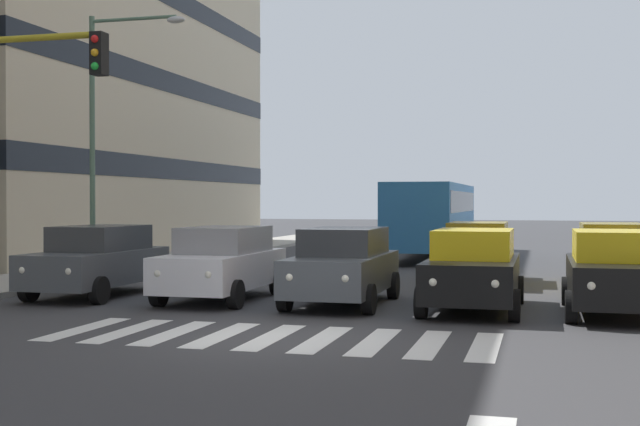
{
  "coord_description": "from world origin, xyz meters",
  "views": [
    {
      "loc": [
        -4.47,
        13.57,
        2.33
      ],
      "look_at": [
        1.14,
        -7.51,
        2.02
      ],
      "focal_mm": 46.98,
      "sensor_mm": 36.0,
      "label": 1
    }
  ],
  "objects_px": {
    "car_row2_0": "(612,254)",
    "car_1": "(473,269)",
    "bus_behind_traffic": "(432,213)",
    "car_4": "(97,260)",
    "car_0": "(615,272)",
    "car_row2_1": "(478,252)",
    "street_lamp_right": "(107,117)",
    "car_2": "(343,265)",
    "car_3": "(222,262)"
  },
  "relations": [
    {
      "from": "car_1",
      "to": "car_2",
      "type": "distance_m",
      "value": 2.92
    },
    {
      "from": "car_row2_1",
      "to": "car_row2_0",
      "type": "bearing_deg",
      "value": 177.03
    },
    {
      "from": "car_1",
      "to": "car_3",
      "type": "bearing_deg",
      "value": -3.88
    },
    {
      "from": "car_0",
      "to": "street_lamp_right",
      "type": "xyz_separation_m",
      "value": [
        13.97,
        -4.38,
        3.94
      ]
    },
    {
      "from": "car_row2_0",
      "to": "street_lamp_right",
      "type": "relative_size",
      "value": 0.58
    },
    {
      "from": "car_row2_0",
      "to": "car_1",
      "type": "bearing_deg",
      "value": 61.65
    },
    {
      "from": "car_3",
      "to": "bus_behind_traffic",
      "type": "relative_size",
      "value": 0.42
    },
    {
      "from": "car_3",
      "to": "street_lamp_right",
      "type": "distance_m",
      "value": 7.72
    },
    {
      "from": "car_2",
      "to": "car_row2_0",
      "type": "relative_size",
      "value": 1.0
    },
    {
      "from": "car_4",
      "to": "street_lamp_right",
      "type": "bearing_deg",
      "value": -63.7
    },
    {
      "from": "car_1",
      "to": "car_4",
      "type": "relative_size",
      "value": 1.0
    },
    {
      "from": "car_row2_1",
      "to": "street_lamp_right",
      "type": "height_order",
      "value": "street_lamp_right"
    },
    {
      "from": "car_row2_0",
      "to": "street_lamp_right",
      "type": "xyz_separation_m",
      "value": [
        14.36,
        1.57,
        3.94
      ]
    },
    {
      "from": "car_0",
      "to": "car_1",
      "type": "bearing_deg",
      "value": 1.07
    },
    {
      "from": "car_row2_1",
      "to": "bus_behind_traffic",
      "type": "relative_size",
      "value": 0.42
    },
    {
      "from": "bus_behind_traffic",
      "to": "car_4",
      "type": "bearing_deg",
      "value": 68.4
    },
    {
      "from": "car_2",
      "to": "car_3",
      "type": "relative_size",
      "value": 1.0
    },
    {
      "from": "car_1",
      "to": "car_3",
      "type": "distance_m",
      "value": 5.87
    },
    {
      "from": "car_0",
      "to": "car_3",
      "type": "bearing_deg",
      "value": -2.27
    },
    {
      "from": "car_4",
      "to": "car_3",
      "type": "bearing_deg",
      "value": -179.7
    },
    {
      "from": "car_1",
      "to": "car_3",
      "type": "xyz_separation_m",
      "value": [
        5.86,
        -0.4,
        0.0
      ]
    },
    {
      "from": "car_0",
      "to": "car_row2_1",
      "type": "xyz_separation_m",
      "value": [
        3.21,
        -6.14,
        0.0
      ]
    },
    {
      "from": "car_1",
      "to": "street_lamp_right",
      "type": "relative_size",
      "value": 0.58
    },
    {
      "from": "car_0",
      "to": "car_row2_1",
      "type": "bearing_deg",
      "value": -62.38
    },
    {
      "from": "car_1",
      "to": "car_row2_1",
      "type": "distance_m",
      "value": 6.21
    },
    {
      "from": "car_0",
      "to": "car_2",
      "type": "height_order",
      "value": "same"
    },
    {
      "from": "car_3",
      "to": "car_row2_0",
      "type": "distance_m",
      "value": 10.69
    },
    {
      "from": "car_4",
      "to": "bus_behind_traffic",
      "type": "bearing_deg",
      "value": -111.6
    },
    {
      "from": "car_3",
      "to": "car_row2_1",
      "type": "distance_m",
      "value": 7.99
    },
    {
      "from": "car_row2_0",
      "to": "car_row2_1",
      "type": "relative_size",
      "value": 1.0
    },
    {
      "from": "bus_behind_traffic",
      "to": "car_row2_1",
      "type": "bearing_deg",
      "value": 104.47
    },
    {
      "from": "car_row2_1",
      "to": "bus_behind_traffic",
      "type": "distance_m",
      "value": 10.23
    },
    {
      "from": "car_2",
      "to": "street_lamp_right",
      "type": "relative_size",
      "value": 0.58
    },
    {
      "from": "car_1",
      "to": "bus_behind_traffic",
      "type": "bearing_deg",
      "value": -79.72
    },
    {
      "from": "car_1",
      "to": "car_row2_0",
      "type": "distance_m",
      "value": 6.83
    },
    {
      "from": "car_0",
      "to": "street_lamp_right",
      "type": "height_order",
      "value": "street_lamp_right"
    },
    {
      "from": "car_2",
      "to": "bus_behind_traffic",
      "type": "xyz_separation_m",
      "value": [
        0.0,
        -15.78,
        0.97
      ]
    },
    {
      "from": "car_3",
      "to": "car_4",
      "type": "xyz_separation_m",
      "value": [
        3.26,
        0.02,
        0.0
      ]
    },
    {
      "from": "car_0",
      "to": "car_4",
      "type": "xyz_separation_m",
      "value": [
        11.96,
        -0.33,
        0.0
      ]
    },
    {
      "from": "car_row2_1",
      "to": "car_3",
      "type": "bearing_deg",
      "value": 46.55
    },
    {
      "from": "car_2",
      "to": "bus_behind_traffic",
      "type": "relative_size",
      "value": 0.42
    },
    {
      "from": "car_1",
      "to": "car_4",
      "type": "bearing_deg",
      "value": -2.39
    },
    {
      "from": "car_0",
      "to": "street_lamp_right",
      "type": "distance_m",
      "value": 15.16
    },
    {
      "from": "street_lamp_right",
      "to": "car_row2_0",
      "type": "bearing_deg",
      "value": -173.76
    },
    {
      "from": "car_1",
      "to": "street_lamp_right",
      "type": "bearing_deg",
      "value": -21.75
    },
    {
      "from": "car_row2_1",
      "to": "bus_behind_traffic",
      "type": "xyz_separation_m",
      "value": [
        2.54,
        -9.86,
        0.97
      ]
    },
    {
      "from": "street_lamp_right",
      "to": "car_1",
      "type": "bearing_deg",
      "value": 158.25
    },
    {
      "from": "car_0",
      "to": "street_lamp_right",
      "type": "bearing_deg",
      "value": -17.42
    },
    {
      "from": "car_2",
      "to": "car_row2_0",
      "type": "xyz_separation_m",
      "value": [
        -6.15,
        -5.73,
        0.0
      ]
    },
    {
      "from": "car_0",
      "to": "car_row2_0",
      "type": "bearing_deg",
      "value": -93.8
    }
  ]
}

